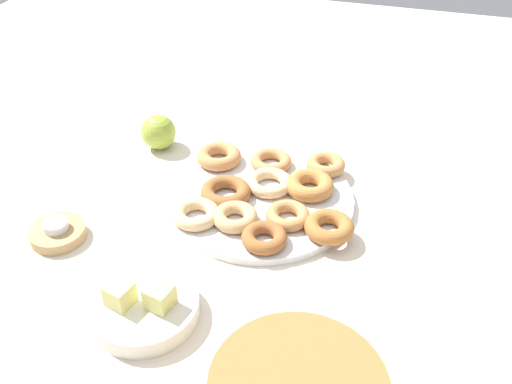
% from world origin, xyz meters
% --- Properties ---
extents(ground_plane, '(2.40, 2.40, 0.00)m').
position_xyz_m(ground_plane, '(0.00, 0.00, 0.00)').
color(ground_plane, beige).
extents(donut_plate, '(0.35, 0.35, 0.01)m').
position_xyz_m(donut_plate, '(0.00, 0.00, 0.01)').
color(donut_plate, silver).
rests_on(donut_plate, ground_plane).
extents(donut_0, '(0.09, 0.09, 0.02)m').
position_xyz_m(donut_0, '(0.01, -0.10, 0.03)').
color(donut_0, '#C6844C').
rests_on(donut_0, donut_plate).
extents(donut_1, '(0.10, 0.10, 0.03)m').
position_xyz_m(donut_1, '(0.06, 0.02, 0.03)').
color(donut_1, '#995B2D').
rests_on(donut_1, donut_plate).
extents(donut_2, '(0.12, 0.12, 0.03)m').
position_xyz_m(donut_2, '(-0.08, -0.04, 0.03)').
color(donut_2, '#BC7A3D').
rests_on(donut_2, donut_plate).
extents(donut_3, '(0.11, 0.11, 0.03)m').
position_xyz_m(donut_3, '(-0.14, 0.07, 0.03)').
color(donut_3, '#AD6B33').
rests_on(donut_3, donut_plate).
extents(donut_4, '(0.09, 0.09, 0.02)m').
position_xyz_m(donut_4, '(-0.10, -0.12, 0.03)').
color(donut_4, '#C6844C').
rests_on(donut_4, donut_plate).
extents(donut_5, '(0.09, 0.09, 0.02)m').
position_xyz_m(donut_5, '(-0.07, 0.06, 0.03)').
color(donut_5, '#C6844C').
rests_on(donut_5, donut_plate).
extents(donut_6, '(0.11, 0.11, 0.02)m').
position_xyz_m(donut_6, '(-0.04, 0.12, 0.03)').
color(donut_6, '#995B2D').
rests_on(donut_6, donut_plate).
extents(donut_7, '(0.11, 0.11, 0.02)m').
position_xyz_m(donut_7, '(0.09, 0.10, 0.03)').
color(donut_7, '#EABC84').
rests_on(donut_7, donut_plate).
extents(donut_8, '(0.12, 0.12, 0.02)m').
position_xyz_m(donut_8, '(-0.01, -0.03, 0.03)').
color(donut_8, '#EABC84').
rests_on(donut_8, donut_plate).
extents(donut_9, '(0.09, 0.09, 0.02)m').
position_xyz_m(donut_9, '(0.02, 0.09, 0.03)').
color(donut_9, tan).
rests_on(donut_9, donut_plate).
extents(donut_10, '(0.11, 0.11, 0.03)m').
position_xyz_m(donut_10, '(0.11, -0.08, 0.03)').
color(donut_10, '#C6844C').
rests_on(donut_10, donut_plate).
extents(candle_holder, '(0.10, 0.10, 0.02)m').
position_xyz_m(candle_holder, '(0.31, 0.20, 0.01)').
color(candle_holder, tan).
rests_on(candle_holder, ground_plane).
extents(tealight, '(0.04, 0.04, 0.01)m').
position_xyz_m(tealight, '(0.31, 0.20, 0.03)').
color(tealight, silver).
rests_on(tealight, candle_holder).
extents(fruit_bowl, '(0.16, 0.16, 0.03)m').
position_xyz_m(fruit_bowl, '(0.09, 0.31, 0.02)').
color(fruit_bowl, silver).
rests_on(fruit_bowl, ground_plane).
extents(melon_chunk_left, '(0.04, 0.04, 0.04)m').
position_xyz_m(melon_chunk_left, '(0.06, 0.31, 0.05)').
color(melon_chunk_left, '#DBD67A').
rests_on(melon_chunk_left, fruit_bowl).
extents(melon_chunk_right, '(0.04, 0.04, 0.04)m').
position_xyz_m(melon_chunk_right, '(0.11, 0.33, 0.05)').
color(melon_chunk_right, '#DBD67A').
rests_on(melon_chunk_right, fruit_bowl).
extents(apple, '(0.07, 0.07, 0.07)m').
position_xyz_m(apple, '(0.26, -0.12, 0.04)').
color(apple, '#93AD38').
rests_on(apple, ground_plane).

